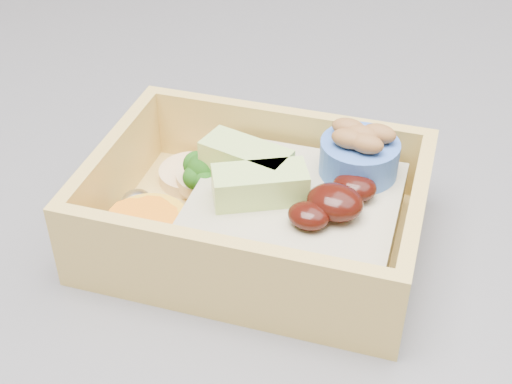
% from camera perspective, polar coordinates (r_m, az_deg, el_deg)
% --- Properties ---
extents(bento_box, '(0.19, 0.15, 0.07)m').
position_cam_1_polar(bento_box, '(0.39, 0.84, -1.35)').
color(bento_box, '#DDB75B').
rests_on(bento_box, island).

